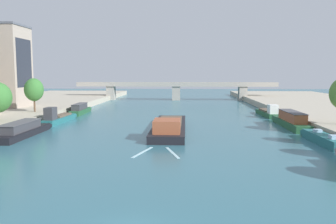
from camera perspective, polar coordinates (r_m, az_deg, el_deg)
The scene contains 11 objects.
barge_midriver at distance 56.98m, azimuth 0.22°, elevation -2.36°, with size 5.19×24.80×2.94m.
wake_behind_barge at distance 42.24m, azimuth -1.75°, elevation -6.62°, with size 5.60×5.87×0.03m.
moored_boat_left_near at distance 57.18m, azimuth -22.76°, elevation -2.75°, with size 3.20×15.00×2.28m.
moored_boat_left_upstream at distance 70.46m, azimuth -17.52°, elevation -0.92°, with size 2.43×13.49×3.35m.
moored_boat_left_gap_after at distance 84.97m, azimuth -14.18°, elevation 0.41°, with size 2.74×12.64×2.47m.
moored_boat_right_second at distance 51.75m, azimuth 24.10°, elevation -4.04°, with size 2.52×11.50×2.36m.
moored_boat_right_end at distance 65.43m, azimuth 19.49°, elevation -1.32°, with size 2.76×15.97×2.87m.
moored_boat_right_near at distance 80.93m, azimuth 16.08°, elevation -0.06°, with size 2.88×13.04×2.90m.
tree_left_by_lamp at distance 76.72m, azimuth -21.10°, elevation 3.41°, with size 3.88×3.88×6.90m.
building_left_middle at distance 91.61m, azimuth -25.86°, elevation 6.79°, with size 12.25×9.78×19.20m.
bridge_far at distance 125.32m, azimuth 1.34°, elevation 3.89°, with size 71.42×4.40×6.43m.
Camera 1 is at (3.34, -19.28, 9.45)m, focal length 37.22 mm.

